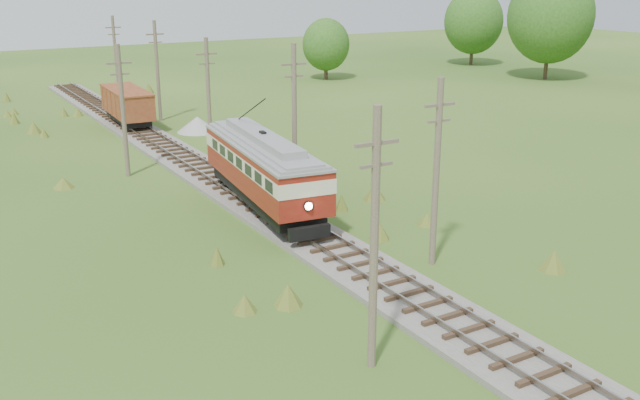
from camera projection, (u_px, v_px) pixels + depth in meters
railbed_main at (227, 185)px, 44.42m from camera, size 3.60×96.00×0.57m
streetcar at (264, 165)px, 39.33m from camera, size 4.55×13.14×5.95m
gondola at (127, 104)px, 61.36m from camera, size 3.11×8.56×2.81m
gravel_pile at (200, 125)px, 60.10m from camera, size 3.61×3.83×1.31m
utility_pole_r_2 at (436, 172)px, 31.60m from camera, size 1.60×0.30×8.60m
utility_pole_r_3 at (294, 118)px, 42.16m from camera, size 1.60×0.30×9.00m
utility_pole_r_4 at (208, 93)px, 52.83m from camera, size 1.60×0.30×8.40m
utility_pole_r_5 at (157, 70)px, 63.61m from camera, size 1.60×0.30×8.90m
utility_pole_r_6 at (116, 57)px, 74.22m from camera, size 1.60×0.30×8.70m
utility_pole_l_a at (374, 239)px, 22.99m from camera, size 1.60×0.30×9.00m
utility_pole_l_b at (123, 110)px, 45.89m from camera, size 1.60×0.30×8.60m
tree_right_4 at (551, 16)px, 87.96m from camera, size 10.50×10.50×13.53m
tree_right_5 at (474, 22)px, 102.53m from camera, size 8.40×8.40×10.82m
tree_mid_b at (326, 45)px, 88.87m from camera, size 5.88×5.88×7.57m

